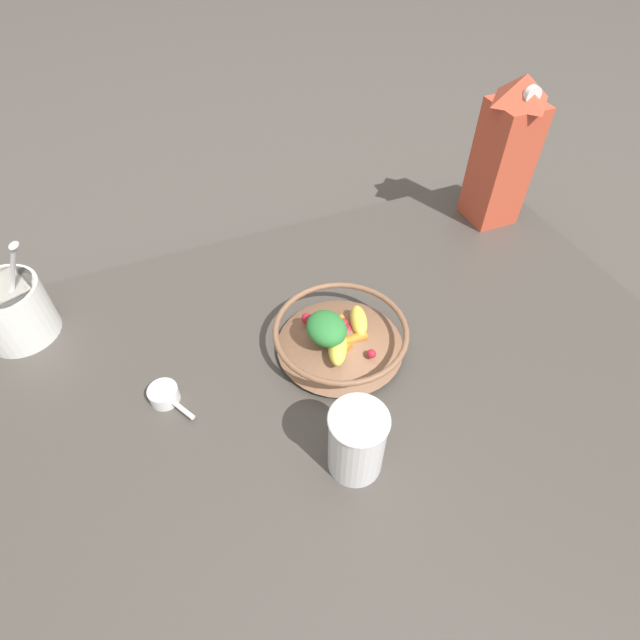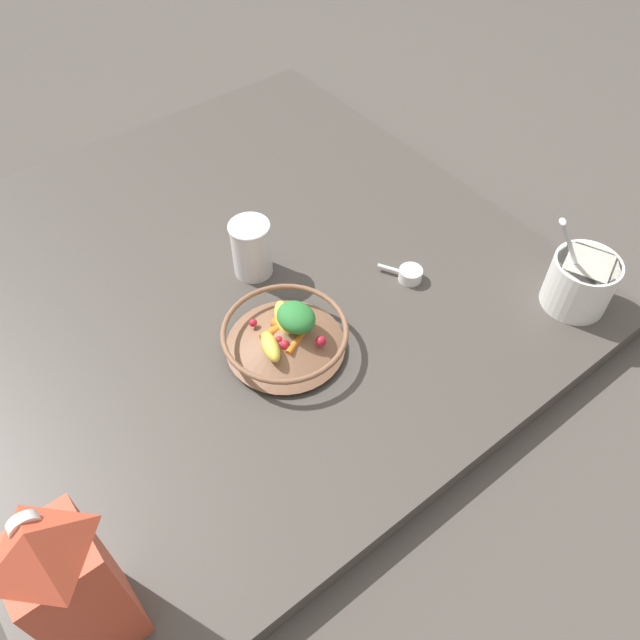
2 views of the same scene
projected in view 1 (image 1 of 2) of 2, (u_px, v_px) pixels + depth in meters
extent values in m
plane|color=#4C4742|center=(388.00, 479.00, 0.75)|extent=(6.00, 6.00, 0.00)
cube|color=#47423D|center=(390.00, 472.00, 0.73)|extent=(1.18, 1.18, 0.05)
cylinder|color=brown|center=(340.00, 347.00, 0.85)|extent=(0.12, 0.12, 0.01)
cone|color=brown|center=(340.00, 338.00, 0.84)|extent=(0.22, 0.22, 0.04)
torus|color=brown|center=(341.00, 330.00, 0.82)|extent=(0.23, 0.23, 0.01)
ellipsoid|color=#EFD64C|center=(359.00, 321.00, 0.84)|extent=(0.05, 0.07, 0.03)
ellipsoid|color=#EFD64C|center=(338.00, 346.00, 0.80)|extent=(0.06, 0.08, 0.03)
cylinder|color=orange|center=(332.00, 325.00, 0.85)|extent=(0.05, 0.03, 0.01)
cylinder|color=orange|center=(355.00, 338.00, 0.82)|extent=(0.04, 0.02, 0.02)
cylinder|color=orange|center=(341.00, 343.00, 0.81)|extent=(0.03, 0.04, 0.02)
sphere|color=red|center=(348.00, 330.00, 0.84)|extent=(0.02, 0.02, 0.02)
sphere|color=red|center=(307.00, 319.00, 0.85)|extent=(0.02, 0.02, 0.02)
sphere|color=red|center=(371.00, 354.00, 0.80)|extent=(0.02, 0.02, 0.02)
sphere|color=red|center=(343.00, 323.00, 0.84)|extent=(0.02, 0.02, 0.02)
ellipsoid|color=#2D7F38|center=(326.00, 328.00, 0.80)|extent=(0.07, 0.08, 0.04)
cube|color=#CC4C33|center=(501.00, 164.00, 1.02)|extent=(0.09, 0.09, 0.26)
pyramid|color=#CC4C33|center=(524.00, 88.00, 0.91)|extent=(0.09, 0.09, 0.05)
cylinder|color=white|center=(532.00, 95.00, 0.90)|extent=(0.03, 0.01, 0.03)
cylinder|color=white|center=(12.00, 311.00, 0.85)|extent=(0.12, 0.12, 0.11)
cylinder|color=white|center=(0.00, 293.00, 0.81)|extent=(0.11, 0.11, 0.02)
cylinder|color=silver|center=(12.00, 280.00, 0.78)|extent=(0.08, 0.05, 0.15)
ellipsoid|color=silver|center=(14.00, 246.00, 0.72)|extent=(0.02, 0.02, 0.01)
cylinder|color=white|center=(357.00, 442.00, 0.67)|extent=(0.08, 0.08, 0.12)
torus|color=white|center=(359.00, 420.00, 0.63)|extent=(0.08, 0.08, 0.01)
cylinder|color=white|center=(164.00, 394.00, 0.78)|extent=(0.05, 0.05, 0.03)
cylinder|color=white|center=(183.00, 410.00, 0.76)|extent=(0.03, 0.04, 0.01)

